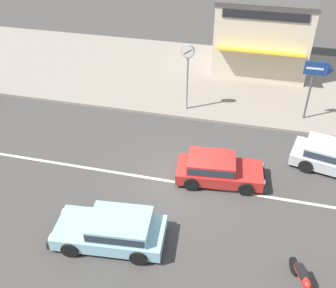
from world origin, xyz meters
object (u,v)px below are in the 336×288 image
Objects in this scene: hatchback_pale_blue_0 at (114,229)px; shopfront_corner_warung at (263,31)px; hatchback_silver_1 at (336,157)px; street_clock at (188,62)px; motorcycle_1 at (303,281)px; arrow_signboard at (326,72)px; hatchback_red_5 at (217,169)px.

shopfront_corner_warung reaches higher than hatchback_pale_blue_0.
street_clock reaches higher than hatchback_silver_1.
arrow_signboard reaches higher than motorcycle_1.
hatchback_silver_1 reaches higher than motorcycle_1.
hatchback_red_5 is 1.20× the size of arrow_signboard.
motorcycle_1 is 0.49× the size of street_clock.
arrow_signboard is (4.18, 5.66, 2.15)m from hatchback_red_5.
arrow_signboard is at bearing -62.67° from shopfront_corner_warung.
hatchback_pale_blue_0 is 1.29× the size of arrow_signboard.
street_clock is at bearing 119.91° from motorcycle_1.
motorcycle_1 is at bearing -54.19° from hatchback_red_5.
hatchback_pale_blue_0 is at bearing -125.86° from hatchback_red_5.
hatchback_silver_1 is 0.73× the size of shopfront_corner_warung.
hatchback_silver_1 is 2.47× the size of motorcycle_1.
hatchback_red_5 is at bearing -95.30° from shopfront_corner_warung.
hatchback_red_5 is 2.16× the size of motorcycle_1.
hatchback_red_5 is 5.58m from motorcycle_1.
hatchback_silver_1 is 1.37× the size of arrow_signboard.
hatchback_silver_1 is at bearing -24.27° from street_clock.
arrow_signboard is at bearing 99.77° from hatchback_silver_1.
hatchback_pale_blue_0 is 9.84m from hatchback_silver_1.
hatchback_red_5 reaches higher than motorcycle_1.
shopfront_corner_warung is at bearing 84.70° from hatchback_red_5.
street_clock is (0.63, 9.26, 2.18)m from hatchback_pale_blue_0.
street_clock is 1.13× the size of arrow_signboard.
motorcycle_1 is (3.26, -4.52, -0.17)m from hatchback_red_5.
shopfront_corner_warung is at bearing 62.31° from street_clock.
hatchback_silver_1 is 8.13m from street_clock.
arrow_signboard is at bearing 84.84° from motorcycle_1.
hatchback_pale_blue_0 and hatchback_red_5 have the same top height.
motorcycle_1 is 10.48m from arrow_signboard.
hatchback_silver_1 is at bearing -68.92° from shopfront_corner_warung.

